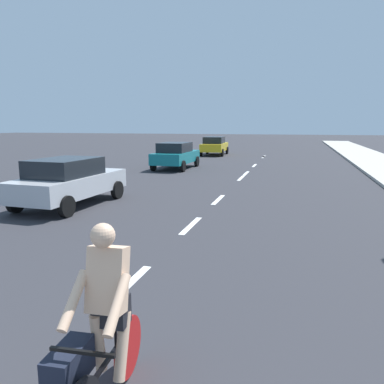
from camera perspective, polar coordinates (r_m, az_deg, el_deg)
name	(u,v)px	position (r m, az deg, el deg)	size (l,w,h in m)	color
ground_plane	(242,177)	(19.72, 7.51, 2.24)	(160.00, 160.00, 0.00)	#2D2D33
lane_stripe_2	(127,285)	(6.69, -9.58, -13.54)	(0.16, 1.80, 0.01)	white
lane_stripe_3	(191,225)	(10.24, -0.16, -4.99)	(0.16, 1.80, 0.01)	white
lane_stripe_4	(218,200)	(13.70, 3.93, -1.13)	(0.16, 1.80, 0.01)	white
lane_stripe_5	(241,178)	(19.24, 7.31, 2.07)	(0.16, 1.80, 0.01)	white
lane_stripe_6	(246,173)	(21.12, 8.04, 2.76)	(0.16, 1.80, 0.01)	white
lane_stripe_7	(254,165)	(25.20, 9.26, 3.91)	(0.16, 1.80, 0.01)	white
lane_stripe_8	(263,157)	(31.74, 10.56, 5.13)	(0.16, 1.80, 0.01)	white
lane_stripe_9	(264,156)	(32.39, 10.66, 5.22)	(0.16, 1.80, 0.01)	white
cyclist	(99,330)	(3.78, -13.63, -19.37)	(0.65, 1.71, 1.82)	black
parked_car_silver	(69,180)	(13.21, -17.86, 1.65)	(2.18, 4.43, 1.57)	#B7BABF
parked_car_teal	(176,155)	(23.12, -2.44, 5.56)	(2.03, 4.30, 1.57)	#14727A
parked_car_yellow	(214,145)	(33.30, 3.35, 6.95)	(2.12, 4.36, 1.57)	gold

